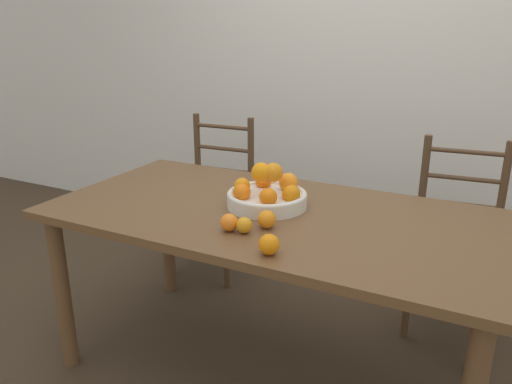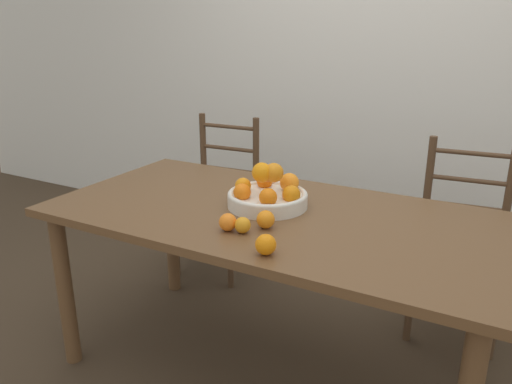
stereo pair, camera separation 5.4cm
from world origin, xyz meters
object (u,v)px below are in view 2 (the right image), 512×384
object	(u,v)px
orange_loose_0	(243,225)
orange_loose_1	(266,245)
chair_left	(219,197)
fruit_bowl	(268,194)
chair_right	(460,242)
orange_loose_3	(266,219)
orange_loose_2	(228,222)

from	to	relation	value
orange_loose_0	orange_loose_1	distance (m)	0.20
orange_loose_1	chair_left	size ratio (longest dim) A/B	0.07
fruit_bowl	orange_loose_0	distance (m)	0.30
orange_loose_0	chair_right	xyz separation A→B (m)	(0.66, 1.02, -0.33)
orange_loose_1	chair_right	bearing A→B (deg)	66.35
chair_right	orange_loose_3	bearing A→B (deg)	-128.23
orange_loose_1	orange_loose_3	xyz separation A→B (m)	(-0.11, 0.20, -0.00)
fruit_bowl	orange_loose_3	world-z (taller)	fruit_bowl
chair_left	orange_loose_2	bearing A→B (deg)	-59.08
orange_loose_2	orange_loose_1	bearing A→B (deg)	-27.42
fruit_bowl	chair_left	world-z (taller)	chair_left
fruit_bowl	orange_loose_2	xyz separation A→B (m)	(-0.01, -0.30, -0.02)
chair_right	orange_loose_1	bearing A→B (deg)	-119.04
orange_loose_1	orange_loose_2	xyz separation A→B (m)	(-0.22, 0.11, -0.00)
orange_loose_0	orange_loose_3	xyz separation A→B (m)	(0.05, 0.08, 0.00)
orange_loose_3	chair_right	size ratio (longest dim) A/B	0.07
orange_loose_0	orange_loose_2	world-z (taller)	orange_loose_2
fruit_bowl	chair_right	xyz separation A→B (m)	(0.71, 0.73, -0.36)
orange_loose_3	chair_right	distance (m)	1.17
fruit_bowl	orange_loose_0	size ratio (longest dim) A/B	5.57
orange_loose_2	chair_left	xyz separation A→B (m)	(-0.71, 1.03, -0.33)
fruit_bowl	orange_loose_3	size ratio (longest dim) A/B	4.86
fruit_bowl	orange_loose_1	xyz separation A→B (m)	(0.21, -0.42, -0.02)
orange_loose_0	orange_loose_2	size ratio (longest dim) A/B	0.90
orange_loose_3	chair_right	xyz separation A→B (m)	(0.61, 0.94, -0.33)
fruit_bowl	chair_right	distance (m)	1.07
orange_loose_0	orange_loose_3	bearing A→B (deg)	56.50
orange_loose_1	orange_loose_3	world-z (taller)	orange_loose_1
orange_loose_2	orange_loose_3	xyz separation A→B (m)	(0.11, 0.09, 0.00)
orange_loose_0	orange_loose_2	distance (m)	0.06
chair_left	chair_right	bearing A→B (deg)	-3.57
orange_loose_3	fruit_bowl	bearing A→B (deg)	115.43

